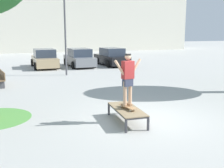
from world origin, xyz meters
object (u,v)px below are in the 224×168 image
Objects in this scene: light_post at (65,17)px; skate_box at (127,110)px; car_grey at (79,58)px; car_tan at (45,59)px; skater at (128,76)px; car_black at (112,57)px; skateboard at (127,107)px.

skate_box is at bearing -88.95° from light_post.
car_grey is at bearing 66.76° from light_post.
car_tan is 0.73× the size of light_post.
skater is (-0.00, -0.05, 1.12)m from skate_box.
light_post reaches higher than car_black.
light_post is (-1.81, -4.22, 3.13)m from car_grey.
skate_box is at bearing -106.84° from car_black.
skateboard is at bearing -78.58° from skater.
car_tan is at bearing 174.47° from car_grey.
car_tan is at bearing 176.82° from car_black.
skateboard is at bearing -85.49° from car_tan.
skater is at bearing -88.97° from light_post.
skater is 0.39× the size of car_grey.
skate_box is 2.34× the size of skateboard.
skateboard is at bearing -96.29° from car_grey.
car_grey is at bearing 83.71° from skater.
skateboard is 15.05m from car_tan.
car_black is 6.98m from light_post.
skater reaches higher than car_black.
car_tan and car_black have the same top height.
skater is 0.29× the size of light_post.
car_black is at bearing 73.21° from skateboard.
car_grey is (1.62, 14.73, 0.15)m from skateboard.
car_black is at bearing 73.16° from skate_box.
skater is 0.39× the size of car_black.
car_tan is 2.82m from car_grey.
car_grey is 5.56m from light_post.
skate_box is at bearing 87.27° from skater.
skate_box is 1.14× the size of skater.
skateboard is 0.19× the size of car_tan.
light_post is at bearing -77.51° from car_tan.
skater is at bearing -96.29° from car_grey.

